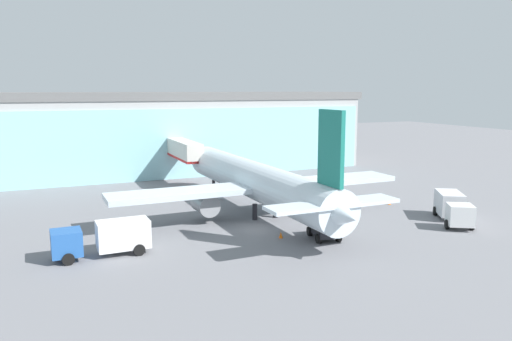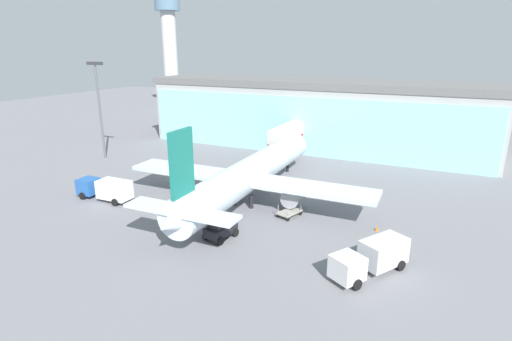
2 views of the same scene
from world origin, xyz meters
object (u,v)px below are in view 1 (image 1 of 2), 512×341
Objects in this scene: fuel_truck at (453,207)px; safety_cone_wingtip at (389,202)px; safety_cone_nose at (281,235)px; catering_truck at (105,237)px; jet_bridge at (180,149)px; airplane at (257,182)px; baggage_cart at (319,209)px; pushback_tug at (324,228)px.

fuel_truck reaches higher than safety_cone_wingtip.
safety_cone_wingtip is at bearing 21.29° from safety_cone_nose.
safety_cone_wingtip is at bearing -171.49° from catering_truck.
catering_truck is (-13.58, -27.87, -3.17)m from jet_bridge.
catering_truck is (-16.05, -7.20, -1.97)m from airplane.
baggage_cart is (22.11, 4.90, -0.97)m from catering_truck.
safety_cone_wingtip is (-0.89, 8.41, -1.19)m from fuel_truck.
safety_cone_nose is at bearing -177.93° from jet_bridge.
airplane reaches higher than pushback_tug.
pushback_tug reaches higher than safety_cone_nose.
catering_truck is at bearing 154.17° from jet_bridge.
catering_truck is 31.94m from safety_cone_wingtip.
safety_cone_wingtip is (15.43, -1.93, -3.17)m from airplane.
catering_truck is at bearing 119.96° from baggage_cart.
baggage_cart is at bearing -17.44° from pushback_tug.
safety_cone_wingtip is at bearing -70.27° from baggage_cart.
catering_truck is 2.33× the size of baggage_cart.
pushback_tug is (1.83, -10.28, -2.47)m from airplane.
jet_bridge is at bearing 6.03° from airplane.
safety_cone_nose is (-1.49, -8.52, -3.17)m from airplane.
safety_cone_nose and safety_cone_wingtip have the same top height.
fuel_truck is 2.34× the size of baggage_cart.
airplane is 10.08× the size of pushback_tug.
pushback_tug is at bearing 169.22° from catering_truck.
safety_cone_nose is (-17.81, 1.82, -1.19)m from fuel_truck.
jet_bridge is at bearing -116.96° from catering_truck.
fuel_truck reaches higher than baggage_cart.
safety_cone_wingtip is (9.37, 0.37, -0.23)m from baggage_cart.
airplane reaches higher than safety_cone_wingtip.
fuel_truck is (18.79, -31.02, -3.17)m from jet_bridge.
safety_cone_wingtip is at bearing -142.25° from fuel_truck.
pushback_tug is at bearing -27.93° from safety_cone_nose.
jet_bridge is at bearing 18.37° from pushback_tug.
fuel_truck is at bearing -83.93° from safety_cone_wingtip.
catering_truck is 22.66m from baggage_cart.
pushback_tug reaches higher than safety_cone_wingtip.
catering_truck and fuel_truck have the same top height.
airplane reaches higher than catering_truck.
pushback_tug is at bearing -148.45° from safety_cone_wingtip.
fuel_truck reaches higher than safety_cone_nose.
fuel_truck reaches higher than pushback_tug.
catering_truck is 32.53m from fuel_truck.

